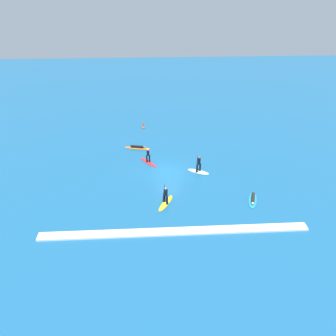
% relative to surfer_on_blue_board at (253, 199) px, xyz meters
% --- Properties ---
extents(ground_plane, '(120.00, 120.00, 0.00)m').
position_rel_surfer_on_blue_board_xyz_m(ground_plane, '(-7.77, 5.74, -0.15)').
color(ground_plane, '#195684').
rests_on(ground_plane, ground).
extents(surfer_on_blue_board, '(1.54, 2.78, 0.41)m').
position_rel_surfer_on_blue_board_xyz_m(surfer_on_blue_board, '(0.00, 0.00, 0.00)').
color(surfer_on_blue_board, '#1E8CD1').
rests_on(surfer_on_blue_board, ground_plane).
extents(surfer_on_orange_board, '(3.36, 1.32, 0.40)m').
position_rel_surfer_on_blue_board_xyz_m(surfer_on_orange_board, '(-11.24, 11.63, -0.01)').
color(surfer_on_orange_board, orange).
rests_on(surfer_on_orange_board, ground_plane).
extents(surfer_on_white_board, '(2.49, 1.82, 2.00)m').
position_rel_surfer_on_blue_board_xyz_m(surfer_on_white_board, '(-4.45, 5.54, 0.43)').
color(surfer_on_white_board, white).
rests_on(surfer_on_white_board, ground_plane).
extents(surfer_on_yellow_board, '(1.82, 2.71, 2.01)m').
position_rel_surfer_on_blue_board_xyz_m(surfer_on_yellow_board, '(-8.32, -0.01, 0.35)').
color(surfer_on_yellow_board, yellow).
rests_on(surfer_on_yellow_board, ground_plane).
extents(surfer_on_red_board, '(2.17, 2.66, 1.77)m').
position_rel_surfer_on_blue_board_xyz_m(surfer_on_red_board, '(-9.92, 7.93, 0.33)').
color(surfer_on_red_board, red).
rests_on(surfer_on_red_board, ground_plane).
extents(marker_buoy, '(0.37, 0.37, 1.02)m').
position_rel_surfer_on_blue_board_xyz_m(marker_buoy, '(-10.55, 17.84, 0.05)').
color(marker_buoy, '#E55119').
rests_on(marker_buoy, ground_plane).
extents(wave_crest, '(22.45, 0.90, 0.18)m').
position_rel_surfer_on_blue_board_xyz_m(wave_crest, '(-7.77, -4.04, -0.06)').
color(wave_crest, white).
rests_on(wave_crest, ground_plane).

